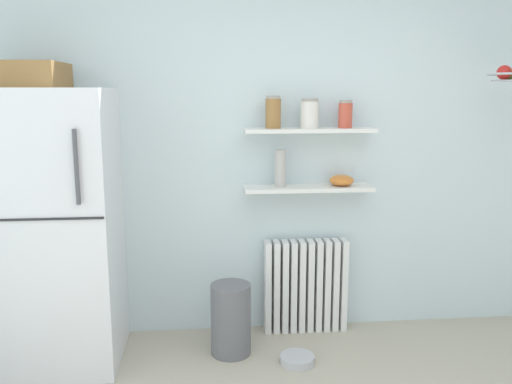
{
  "coord_description": "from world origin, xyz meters",
  "views": [
    {
      "loc": [
        -0.53,
        -1.56,
        1.65
      ],
      "look_at": [
        -0.23,
        1.6,
        1.05
      ],
      "focal_mm": 37.71,
      "sensor_mm": 36.0,
      "label": 1
    }
  ],
  "objects_px": {
    "storage_jar_2": "(345,114)",
    "vase": "(280,168)",
    "storage_jar_0": "(273,112)",
    "storage_jar_1": "(310,113)",
    "radiator": "(306,286)",
    "trash_bin": "(231,319)",
    "pet_food_bowl": "(297,359)",
    "shelf_bowl": "(342,180)",
    "refrigerator": "(53,224)"
  },
  "relations": [
    {
      "from": "shelf_bowl",
      "to": "pet_food_bowl",
      "type": "height_order",
      "value": "shelf_bowl"
    },
    {
      "from": "storage_jar_2",
      "to": "pet_food_bowl",
      "type": "distance_m",
      "value": 1.58
    },
    {
      "from": "storage_jar_0",
      "to": "shelf_bowl",
      "type": "xyz_separation_m",
      "value": [
        0.46,
        0.0,
        -0.45
      ]
    },
    {
      "from": "pet_food_bowl",
      "to": "storage_jar_0",
      "type": "bearing_deg",
      "value": 103.11
    },
    {
      "from": "radiator",
      "to": "storage_jar_0",
      "type": "relative_size",
      "value": 3.09
    },
    {
      "from": "storage_jar_2",
      "to": "shelf_bowl",
      "type": "distance_m",
      "value": 0.44
    },
    {
      "from": "refrigerator",
      "to": "storage_jar_0",
      "type": "relative_size",
      "value": 8.67
    },
    {
      "from": "storage_jar_0",
      "to": "vase",
      "type": "height_order",
      "value": "storage_jar_0"
    },
    {
      "from": "storage_jar_1",
      "to": "storage_jar_2",
      "type": "height_order",
      "value": "storage_jar_1"
    },
    {
      "from": "storage_jar_0",
      "to": "pet_food_bowl",
      "type": "distance_m",
      "value": 1.55
    },
    {
      "from": "trash_bin",
      "to": "refrigerator",
      "type": "bearing_deg",
      "value": 177.98
    },
    {
      "from": "storage_jar_0",
      "to": "pet_food_bowl",
      "type": "bearing_deg",
      "value": -76.89
    },
    {
      "from": "refrigerator",
      "to": "pet_food_bowl",
      "type": "height_order",
      "value": "refrigerator"
    },
    {
      "from": "storage_jar_2",
      "to": "trash_bin",
      "type": "bearing_deg",
      "value": -161.12
    },
    {
      "from": "storage_jar_2",
      "to": "trash_bin",
      "type": "relative_size",
      "value": 0.39
    },
    {
      "from": "shelf_bowl",
      "to": "storage_jar_0",
      "type": "bearing_deg",
      "value": 180.0
    },
    {
      "from": "storage_jar_0",
      "to": "vase",
      "type": "xyz_separation_m",
      "value": [
        0.05,
        0.0,
        -0.36
      ]
    },
    {
      "from": "refrigerator",
      "to": "pet_food_bowl",
      "type": "xyz_separation_m",
      "value": [
        1.45,
        -0.21,
        -0.84
      ]
    },
    {
      "from": "storage_jar_1",
      "to": "storage_jar_2",
      "type": "bearing_deg",
      "value": 0.0
    },
    {
      "from": "refrigerator",
      "to": "trash_bin",
      "type": "xyz_separation_m",
      "value": [
        1.05,
        -0.04,
        -0.63
      ]
    },
    {
      "from": "refrigerator",
      "to": "pet_food_bowl",
      "type": "relative_size",
      "value": 8.49
    },
    {
      "from": "refrigerator",
      "to": "storage_jar_1",
      "type": "relative_size",
      "value": 9.45
    },
    {
      "from": "storage_jar_0",
      "to": "storage_jar_1",
      "type": "bearing_deg",
      "value": -0.0
    },
    {
      "from": "storage_jar_2",
      "to": "trash_bin",
      "type": "xyz_separation_m",
      "value": [
        -0.77,
        -0.26,
        -1.27
      ]
    },
    {
      "from": "shelf_bowl",
      "to": "refrigerator",
      "type": "bearing_deg",
      "value": -172.9
    },
    {
      "from": "vase",
      "to": "pet_food_bowl",
      "type": "height_order",
      "value": "vase"
    },
    {
      "from": "trash_bin",
      "to": "radiator",
      "type": "bearing_deg",
      "value": 28.82
    },
    {
      "from": "refrigerator",
      "to": "storage_jar_1",
      "type": "bearing_deg",
      "value": 8.1
    },
    {
      "from": "refrigerator",
      "to": "trash_bin",
      "type": "bearing_deg",
      "value": -2.02
    },
    {
      "from": "storage_jar_2",
      "to": "vase",
      "type": "distance_m",
      "value": 0.55
    },
    {
      "from": "storage_jar_1",
      "to": "storage_jar_2",
      "type": "distance_m",
      "value": 0.24
    },
    {
      "from": "radiator",
      "to": "trash_bin",
      "type": "height_order",
      "value": "radiator"
    },
    {
      "from": "storage_jar_1",
      "to": "vase",
      "type": "height_order",
      "value": "storage_jar_1"
    },
    {
      "from": "storage_jar_1",
      "to": "trash_bin",
      "type": "distance_m",
      "value": 1.41
    },
    {
      "from": "radiator",
      "to": "storage_jar_2",
      "type": "height_order",
      "value": "storage_jar_2"
    },
    {
      "from": "radiator",
      "to": "storage_jar_1",
      "type": "height_order",
      "value": "storage_jar_1"
    },
    {
      "from": "storage_jar_2",
      "to": "storage_jar_1",
      "type": "bearing_deg",
      "value": -180.0
    },
    {
      "from": "refrigerator",
      "to": "storage_jar_2",
      "type": "height_order",
      "value": "refrigerator"
    },
    {
      "from": "pet_food_bowl",
      "to": "storage_jar_1",
      "type": "bearing_deg",
      "value": 72.76
    },
    {
      "from": "radiator",
      "to": "trash_bin",
      "type": "xyz_separation_m",
      "value": [
        -0.53,
        -0.29,
        -0.09
      ]
    },
    {
      "from": "radiator",
      "to": "storage_jar_2",
      "type": "xyz_separation_m",
      "value": [
        0.24,
        -0.03,
        1.18
      ]
    },
    {
      "from": "refrigerator",
      "to": "shelf_bowl",
      "type": "bearing_deg",
      "value": 7.1
    },
    {
      "from": "trash_bin",
      "to": "pet_food_bowl",
      "type": "height_order",
      "value": "trash_bin"
    },
    {
      "from": "vase",
      "to": "trash_bin",
      "type": "bearing_deg",
      "value": -142.74
    },
    {
      "from": "storage_jar_2",
      "to": "vase",
      "type": "xyz_separation_m",
      "value": [
        -0.42,
        -0.0,
        -0.35
      ]
    },
    {
      "from": "refrigerator",
      "to": "storage_jar_2",
      "type": "xyz_separation_m",
      "value": [
        1.82,
        0.23,
        0.63
      ]
    },
    {
      "from": "trash_bin",
      "to": "pet_food_bowl",
      "type": "relative_size",
      "value": 2.15
    },
    {
      "from": "refrigerator",
      "to": "storage_jar_0",
      "type": "bearing_deg",
      "value": 9.49
    },
    {
      "from": "storage_jar_1",
      "to": "pet_food_bowl",
      "type": "relative_size",
      "value": 0.9
    },
    {
      "from": "refrigerator",
      "to": "trash_bin",
      "type": "relative_size",
      "value": 3.94
    }
  ]
}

